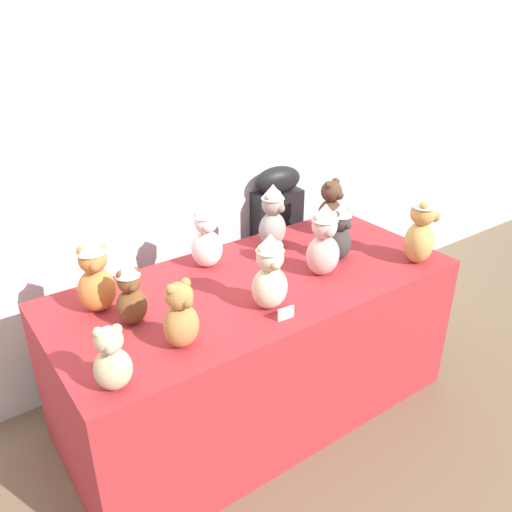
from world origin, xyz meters
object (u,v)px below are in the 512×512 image
Objects in this scene: teddy_bear_caramel at (181,316)px; teddy_bear_honey at (421,228)px; teddy_bear_cream at (270,273)px; teddy_bear_chestnut at (130,294)px; teddy_bear_snow at (206,236)px; teddy_bear_cocoa at (330,208)px; teddy_bear_blush at (324,241)px; display_table at (256,347)px; instrument_case at (276,249)px; teddy_bear_sand at (112,360)px; teddy_bear_ginger at (95,275)px; teddy_bear_charcoal at (340,232)px; teddy_bear_ash at (273,217)px.

teddy_bear_honey is (1.20, -0.05, 0.05)m from teddy_bear_caramel.
teddy_bear_cream is 1.24× the size of teddy_bear_chestnut.
teddy_bear_cocoa is at bearing 20.03° from teddy_bear_snow.
teddy_bear_snow reaches higher than teddy_bear_caramel.
teddy_bear_blush is at bearing -20.68° from teddy_bear_snow.
teddy_bear_snow is at bearing 112.04° from display_table.
display_table is at bearing -129.45° from instrument_case.
teddy_bear_sand is at bearing -159.64° from teddy_bear_cream.
teddy_bear_cream is at bearing -23.39° from teddy_bear_ginger.
teddy_bear_ginger is at bearing 128.81° from teddy_bear_honey.
teddy_bear_cream is 0.53m from teddy_bear_chestnut.
teddy_bear_blush is at bearing 27.39° from teddy_bear_sand.
teddy_bear_snow is at bearing 162.47° from teddy_bear_cocoa.
teddy_bear_charcoal is 1.08× the size of teddy_bear_chestnut.
teddy_bear_chestnut is (-1.18, -0.20, -0.01)m from teddy_bear_cocoa.
teddy_bear_caramel is 0.78× the size of teddy_bear_blush.
teddy_bear_caramel is 0.29m from teddy_bear_sand.
teddy_bear_ash is (-0.17, 0.29, 0.02)m from teddy_bear_charcoal.
teddy_bear_honey is 1.36× the size of teddy_bear_chestnut.
teddy_bear_cream is at bearing 25.43° from teddy_bear_sand.
teddy_bear_cocoa is 0.31m from teddy_bear_charcoal.
teddy_bear_snow is 0.97m from teddy_bear_honey.
teddy_bear_ash is (0.37, -0.00, 0.00)m from teddy_bear_snow.
teddy_bear_cocoa is (0.09, -0.33, 0.33)m from instrument_case.
instrument_case is 3.87× the size of teddy_bear_chestnut.
display_table is 0.93m from teddy_bear_honey.
teddy_bear_charcoal is (0.52, 0.16, -0.02)m from teddy_bear_cream.
teddy_bear_caramel is 0.88m from teddy_bear_ash.
teddy_bear_ash is (-0.25, -0.29, 0.36)m from instrument_case.
teddy_bear_chestnut reaches higher than teddy_bear_sand.
display_table is 0.83m from teddy_bear_ginger.
teddy_bear_sand is 0.37m from teddy_bear_chestnut.
teddy_bear_snow is at bearing 18.73° from teddy_bear_ginger.
teddy_bear_ginger reaches higher than instrument_case.
teddy_bear_snow is 1.08× the size of teddy_bear_cocoa.
teddy_bear_charcoal is 0.79× the size of teddy_bear_honey.
teddy_bear_snow is 0.52m from teddy_bear_blush.
teddy_bear_ginger is at bearing 161.85° from teddy_bear_charcoal.
teddy_bear_ash is at bearing 15.18° from teddy_bear_ginger.
instrument_case is 1.30m from teddy_bear_caramel.
teddy_bear_honey reaches higher than teddy_bear_blush.
teddy_bear_caramel and teddy_bear_chestnut have the same top height.
teddy_bear_ginger is at bearing 167.36° from teddy_bear_cocoa.
teddy_bear_ginger is 1.24× the size of teddy_bear_chestnut.
teddy_bear_blush reaches higher than teddy_bear_snow.
teddy_bear_ash is (0.90, 0.07, 0.00)m from teddy_bear_ginger.
teddy_bear_ginger is 1.24× the size of teddy_bear_caramel.
teddy_bear_caramel is 0.76m from teddy_bear_blush.
teddy_bear_sand is at bearing -118.57° from teddy_bear_chestnut.
teddy_bear_cream is (0.02, -0.45, 0.00)m from teddy_bear_snow.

